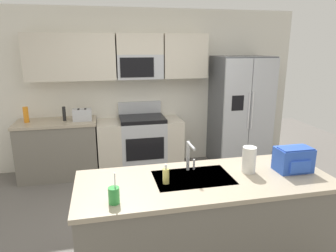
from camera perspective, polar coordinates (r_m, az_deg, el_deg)
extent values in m
plane|color=#66605B|center=(3.69, 1.73, -18.44)|extent=(9.00, 9.00, 0.00)
cube|color=silver|center=(5.24, -3.97, 6.93)|extent=(5.20, 0.10, 2.60)
cube|color=beige|center=(4.98, -21.42, 11.89)|extent=(0.70, 0.32, 0.70)
cube|color=beige|center=(4.92, -13.60, 12.47)|extent=(0.63, 0.32, 0.70)
cube|color=beige|center=(5.11, 3.06, 12.93)|extent=(0.71, 0.32, 0.70)
cube|color=#B7BABF|center=(4.97, -5.32, 10.99)|extent=(0.72, 0.32, 0.38)
cube|color=black|center=(4.80, -5.79, 10.83)|extent=(0.52, 0.01, 0.30)
cube|color=beige|center=(4.96, -5.42, 15.02)|extent=(0.72, 0.32, 0.32)
cube|color=slate|center=(5.09, -19.75, -4.27)|extent=(1.17, 0.60, 0.86)
cube|color=tan|center=(4.97, -20.20, 0.64)|extent=(1.20, 0.63, 0.04)
cube|color=#B7BABF|center=(5.09, -4.77, -3.54)|extent=(0.72, 0.60, 0.84)
cube|color=black|center=(4.79, -4.28, -4.34)|extent=(0.60, 0.01, 0.36)
cube|color=black|center=(4.96, -4.88, 1.39)|extent=(0.72, 0.60, 0.06)
cube|color=#B7BABF|center=(5.19, -5.32, 3.47)|extent=(0.72, 0.06, 0.20)
cube|color=beige|center=(5.05, -10.87, -3.92)|extent=(0.36, 0.60, 0.84)
cube|color=beige|center=(5.17, 0.73, -3.17)|extent=(0.28, 0.60, 0.84)
cube|color=#4C4F54|center=(5.38, 13.18, 2.72)|extent=(0.90, 0.70, 1.85)
cube|color=#B7BABF|center=(4.96, 12.66, 1.72)|extent=(0.44, 0.04, 1.81)
cube|color=#B7BABF|center=(5.16, 17.19, 1.93)|extent=(0.44, 0.04, 1.81)
cylinder|color=silver|center=(5.00, 14.89, 2.77)|extent=(0.02, 0.02, 0.60)
cylinder|color=silver|center=(5.02, 15.50, 2.79)|extent=(0.02, 0.02, 0.60)
cube|color=black|center=(4.89, 12.91, 4.19)|extent=(0.20, 0.00, 0.24)
cube|color=slate|center=(2.95, 6.75, -18.07)|extent=(2.19, 0.81, 0.86)
cube|color=tan|center=(2.73, 7.04, -10.12)|extent=(2.23, 0.85, 0.04)
cube|color=#B7BABF|center=(2.74, 4.69, -9.83)|extent=(0.68, 0.44, 0.03)
cube|color=#B7BABF|center=(4.85, -15.73, 2.03)|extent=(0.28, 0.16, 0.18)
cube|color=black|center=(4.84, -16.39, 3.01)|extent=(0.03, 0.11, 0.01)
cube|color=black|center=(4.83, -15.21, 3.08)|extent=(0.03, 0.11, 0.01)
cylinder|color=black|center=(4.92, -18.84, 2.18)|extent=(0.05, 0.05, 0.22)
cylinder|color=orange|center=(5.03, -25.02, 1.94)|extent=(0.08, 0.08, 0.24)
cylinder|color=#B7BABF|center=(2.83, 3.74, -5.58)|extent=(0.03, 0.03, 0.28)
cylinder|color=#B7BABF|center=(2.70, 4.38, -3.72)|extent=(0.02, 0.20, 0.02)
cylinder|color=#B7BABF|center=(2.88, 4.87, -7.16)|extent=(0.02, 0.02, 0.10)
cylinder|color=green|center=(2.33, -10.07, -12.67)|extent=(0.08, 0.08, 0.13)
cylinder|color=white|center=(2.28, -9.90, -10.13)|extent=(0.01, 0.03, 0.14)
cylinder|color=#D8CC66|center=(2.59, -0.40, -9.35)|extent=(0.06, 0.06, 0.13)
cylinder|color=white|center=(2.56, -0.41, -7.62)|extent=(0.02, 0.02, 0.04)
cylinder|color=white|center=(2.88, 14.90, -6.10)|extent=(0.12, 0.12, 0.24)
cube|color=blue|center=(3.05, 22.36, -5.80)|extent=(0.32, 0.20, 0.22)
cube|color=#2749A9|center=(3.00, 22.78, -4.05)|extent=(0.30, 0.14, 0.03)
cube|color=blue|center=(2.98, 23.44, -7.01)|extent=(0.20, 0.03, 0.11)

